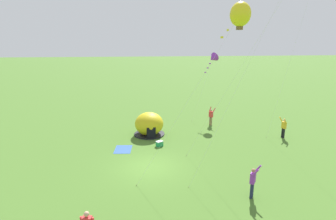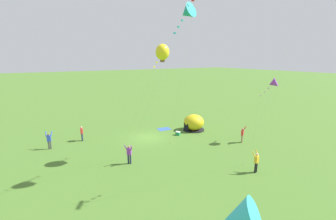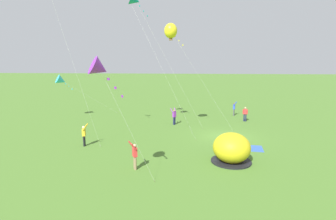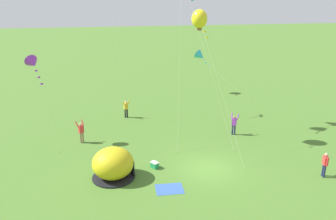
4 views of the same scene
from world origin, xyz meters
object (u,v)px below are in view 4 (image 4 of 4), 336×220
object	(u,v)px
person_arms_raised	(234,124)
person_watching_sky	(126,108)
cooler_box	(155,165)
kite_yellow	(199,19)
person_flying_kite	(81,131)
kite_purple	(33,63)
popup_tent	(113,164)
kite_cyan	(200,56)
person_strolling	(325,163)

from	to	relation	value
person_arms_raised	person_watching_sky	world-z (taller)	same
cooler_box	kite_yellow	distance (m)	11.50
person_flying_kite	kite_yellow	xyz separation A→B (m)	(9.46, -1.44, 8.83)
person_flying_kite	kite_purple	xyz separation A→B (m)	(-3.15, 0.91, 5.59)
popup_tent	kite_purple	size ratio (longest dim) A/B	0.39
kite_purple	kite_yellow	bearing A→B (deg)	-10.54
person_flying_kite	kite_purple	world-z (taller)	kite_purple
person_arms_raised	kite_cyan	bearing A→B (deg)	82.50
person_watching_sky	kite_yellow	world-z (taller)	kite_yellow
cooler_box	person_strolling	distance (m)	11.34
person_arms_raised	person_flying_kite	world-z (taller)	same
person_strolling	kite_yellow	distance (m)	13.58
person_strolling	kite_yellow	xyz separation A→B (m)	(-6.01, 8.34, 8.87)
person_watching_sky	kite_purple	bearing A→B (deg)	-149.56
popup_tent	kite_purple	xyz separation A→B (m)	(-5.14, 7.34, 5.59)
cooler_box	person_flying_kite	bearing A→B (deg)	130.19
popup_tent	kite_yellow	bearing A→B (deg)	33.78
kite_cyan	kite_purple	world-z (taller)	kite_purple
person_strolling	kite_yellow	bearing A→B (deg)	125.80
person_arms_raised	person_watching_sky	size ratio (longest dim) A/B	1.00
popup_tent	kite_cyan	world-z (taller)	kite_cyan
person_watching_sky	kite_yellow	bearing A→B (deg)	-53.13
person_watching_sky	kite_cyan	bearing A→B (deg)	34.75
popup_tent	person_flying_kite	distance (m)	6.73
cooler_box	kite_yellow	bearing A→B (deg)	43.55
person_strolling	person_flying_kite	distance (m)	18.30
person_strolling	person_watching_sky	xyz separation A→B (m)	(-11.09, 15.11, 0.03)
person_strolling	kite_yellow	size ratio (longest dim) A/B	0.16
kite_yellow	kite_purple	world-z (taller)	kite_yellow
kite_yellow	person_watching_sky	bearing A→B (deg)	126.87
kite_cyan	kite_yellow	size ratio (longest dim) A/B	0.62
popup_tent	person_flying_kite	xyz separation A→B (m)	(-1.99, 6.43, 0.00)
person_arms_raised	person_flying_kite	distance (m)	12.98
popup_tent	person_strolling	size ratio (longest dim) A/B	1.63
kite_cyan	kite_purple	xyz separation A→B (m)	(-17.88, -11.61, 1.84)
person_flying_kite	kite_cyan	size ratio (longest dim) A/B	0.29
cooler_box	kite_cyan	bearing A→B (deg)	61.70
popup_tent	cooler_box	bearing A→B (deg)	12.65
popup_tent	kite_yellow	world-z (taller)	kite_yellow
person_arms_raised	kite_cyan	world-z (taller)	kite_cyan
person_arms_raised	person_strolling	distance (m)	8.65
person_flying_kite	kite_yellow	size ratio (longest dim) A/B	0.18
person_arms_raised	kite_cyan	distance (m)	14.65
person_watching_sky	kite_purple	size ratio (longest dim) A/B	0.26
popup_tent	kite_cyan	size ratio (longest dim) A/B	0.43
person_watching_sky	kite_purple	world-z (taller)	kite_purple
kite_yellow	kite_purple	bearing A→B (deg)	169.46
person_flying_kite	kite_cyan	bearing A→B (deg)	40.33
person_arms_raised	person_flying_kite	size ratio (longest dim) A/B	1.00
person_arms_raised	person_watching_sky	xyz separation A→B (m)	(-8.51, 6.85, 0.00)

